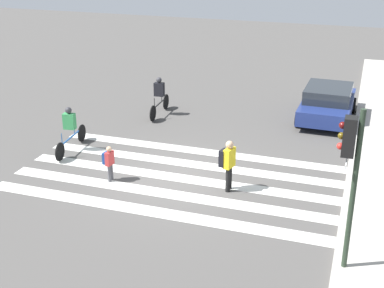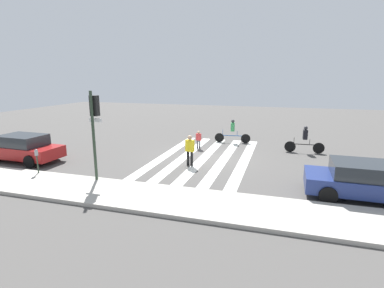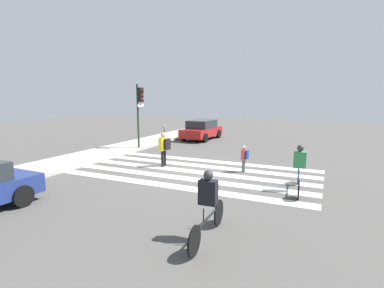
{
  "view_description": "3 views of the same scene",
  "coord_description": "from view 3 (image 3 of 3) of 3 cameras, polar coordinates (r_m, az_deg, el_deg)",
  "views": [
    {
      "loc": [
        14.09,
        5.22,
        7.25
      ],
      "look_at": [
        0.42,
        0.63,
        1.37
      ],
      "focal_mm": 50.0,
      "sensor_mm": 36.0,
      "label": 1
    },
    {
      "loc": [
        -4.03,
        15.67,
        4.44
      ],
      "look_at": [
        0.61,
        0.36,
        0.81
      ],
      "focal_mm": 28.0,
      "sensor_mm": 36.0,
      "label": 2
    },
    {
      "loc": [
        -11.3,
        -5.08,
        3.2
      ],
      "look_at": [
        0.92,
        0.59,
        1.03
      ],
      "focal_mm": 28.0,
      "sensor_mm": 36.0,
      "label": 3
    }
  ],
  "objects": [
    {
      "name": "ground_plane",
      "position": [
        12.79,
        0.67,
        -5.33
      ],
      "size": [
        60.0,
        60.0,
        0.0
      ],
      "primitive_type": "plane",
      "color": "#4C4947"
    },
    {
      "name": "sidewalk_curb",
      "position": [
        16.3,
        -19.81,
        -2.46
      ],
      "size": [
        36.0,
        2.5,
        0.14
      ],
      "color": "#ADA89E",
      "rests_on": "ground_plane"
    },
    {
      "name": "crosswalk_stripes",
      "position": [
        12.79,
        0.67,
        -5.31
      ],
      "size": [
        5.0,
        10.0,
        0.01
      ],
      "color": "silver",
      "rests_on": "ground_plane"
    },
    {
      "name": "traffic_light",
      "position": [
        17.88,
        -9.95,
        7.46
      ],
      "size": [
        0.6,
        0.5,
        3.87
      ],
      "color": "#283828",
      "rests_on": "ground_plane"
    },
    {
      "name": "parking_meter",
      "position": [
        20.66,
        -5.32,
        2.82
      ],
      "size": [
        0.15,
        0.15,
        1.25
      ],
      "color": "#283828",
      "rests_on": "ground_plane"
    },
    {
      "name": "pedestrian_adult_tall_backpack",
      "position": [
        13.64,
        -5.31,
        -0.51
      ],
      "size": [
        0.47,
        0.43,
        1.57
      ],
      "rotation": [
        0.0,
        0.0,
        -0.23
      ],
      "color": "black",
      "rests_on": "ground_plane"
    },
    {
      "name": "pedestrian_adult_blue_shirt",
      "position": [
        12.82,
        9.97,
        -2.38
      ],
      "size": [
        0.33,
        0.28,
        1.14
      ],
      "rotation": [
        0.0,
        0.0,
        -0.11
      ],
      "color": "#4C4C51",
      "rests_on": "ground_plane"
    },
    {
      "name": "cyclist_mid_street",
      "position": [
        10.72,
        19.77,
        -4.0
      ],
      "size": [
        2.4,
        0.42,
        1.59
      ],
      "rotation": [
        0.0,
        0.0,
        0.1
      ],
      "color": "black",
      "rests_on": "ground_plane"
    },
    {
      "name": "cyclist_far_lane",
      "position": [
        6.77,
        3.07,
        -11.06
      ],
      "size": [
        2.25,
        0.41,
        1.6
      ],
      "rotation": [
        0.0,
        0.0,
        0.04
      ],
      "color": "black",
      "rests_on": "ground_plane"
    },
    {
      "name": "car_parked_silver_sedan",
      "position": [
        22.18,
        1.87,
        2.76
      ],
      "size": [
        4.13,
        1.98,
        1.43
      ],
      "rotation": [
        0.0,
        0.0,
        -0.03
      ],
      "color": "maroon",
      "rests_on": "ground_plane"
    }
  ]
}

